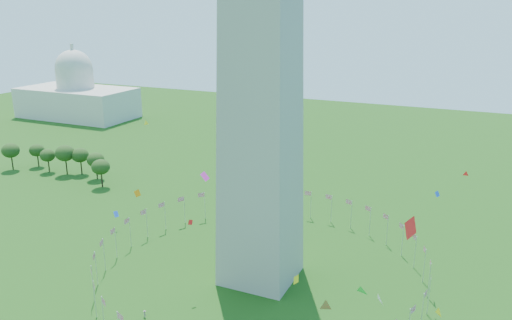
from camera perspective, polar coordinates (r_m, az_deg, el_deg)
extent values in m
cylinder|color=silver|center=(118.75, 19.14, -14.51)|extent=(0.24, 0.24, 9.00)
cylinder|color=silver|center=(124.81, 19.18, -12.89)|extent=(0.24, 0.24, 9.00)
cylinder|color=silver|center=(130.83, 18.68, -11.39)|extent=(0.24, 0.24, 9.00)
cylinder|color=silver|center=(136.65, 17.73, -10.03)|extent=(0.24, 0.24, 9.00)
cylinder|color=silver|center=(142.12, 16.40, -8.82)|extent=(0.24, 0.24, 9.00)
cylinder|color=silver|center=(147.12, 14.77, -7.77)|extent=(0.24, 0.24, 9.00)
cylinder|color=silver|center=(151.56, 12.90, -6.88)|extent=(0.24, 0.24, 9.00)
cylinder|color=silver|center=(155.36, 10.83, -6.14)|extent=(0.24, 0.24, 9.00)
cylinder|color=silver|center=(158.45, 8.61, -5.55)|extent=(0.24, 0.24, 9.00)
cylinder|color=silver|center=(160.77, 6.28, -5.12)|extent=(0.24, 0.24, 9.00)
cylinder|color=silver|center=(162.30, 3.88, -4.84)|extent=(0.24, 0.24, 9.00)
cylinder|color=silver|center=(163.01, 1.43, -4.70)|extent=(0.24, 0.24, 9.00)
cylinder|color=silver|center=(162.89, -1.03, -4.72)|extent=(0.24, 0.24, 9.00)
cylinder|color=silver|center=(161.93, -3.47, -4.88)|extent=(0.24, 0.24, 9.00)
cylinder|color=silver|center=(160.16, -5.86, -5.19)|extent=(0.24, 0.24, 9.00)
cylinder|color=silver|center=(157.60, -8.16, -5.66)|extent=(0.24, 0.24, 9.00)
cylinder|color=silver|center=(154.30, -10.34, -6.28)|extent=(0.24, 0.24, 9.00)
cylinder|color=silver|center=(150.30, -12.36, -7.05)|extent=(0.24, 0.24, 9.00)
cylinder|color=silver|center=(145.68, -14.17, -7.98)|extent=(0.24, 0.24, 9.00)
cylinder|color=silver|center=(140.53, -15.72, -9.07)|extent=(0.24, 0.24, 9.00)
cylinder|color=silver|center=(134.94, -16.95, -10.31)|extent=(0.24, 0.24, 9.00)
cylinder|color=silver|center=(129.05, -17.79, -11.71)|extent=(0.24, 0.24, 9.00)
cylinder|color=silver|center=(123.00, -18.15, -13.24)|extent=(0.24, 0.24, 9.00)
cylinder|color=silver|center=(116.97, -17.93, -14.90)|extent=(0.24, 0.24, 9.00)
cylinder|color=silver|center=(111.15, -17.05, -16.64)|extent=(0.24, 0.24, 9.00)
cylinder|color=silver|center=(112.85, 18.45, -16.22)|extent=(0.24, 0.24, 9.00)
imported|color=gray|center=(116.31, -12.59, -16.78)|extent=(1.23, 1.05, 1.65)
plane|color=white|center=(94.16, 13.95, -15.15)|extent=(1.42, 2.63, 2.64)
plane|color=red|center=(49.07, 17.25, -7.43)|extent=(2.23, 0.68, 2.33)
plane|color=orange|center=(113.66, -13.40, -3.73)|extent=(0.51, 1.83, 1.86)
plane|color=yellow|center=(153.04, -12.45, 4.14)|extent=(0.71, 1.79, 1.77)
plane|color=red|center=(116.67, -7.50, -7.07)|extent=(1.43, 0.24, 1.44)
plane|color=#CC2699|center=(95.61, -5.86, -1.88)|extent=(2.14, 1.22, 1.76)
plane|color=blue|center=(97.70, 20.01, -3.66)|extent=(1.02, 0.83, 1.19)
plane|color=yellow|center=(93.83, 20.13, -16.02)|extent=(1.17, 1.21, 1.68)
plane|color=yellow|center=(103.46, 4.61, -13.47)|extent=(1.39, 1.38, 1.94)
plane|color=blue|center=(157.47, -15.69, -5.97)|extent=(1.62, 1.97, 1.75)
plane|color=red|center=(100.24, 22.85, -1.49)|extent=(1.03, 0.26, 1.02)
plane|color=green|center=(81.73, 7.97, -16.21)|extent=(1.73, 0.78, 1.78)
plane|color=green|center=(82.71, 11.98, -14.38)|extent=(1.98, 1.43, 2.20)
ellipsoid|color=#2C511B|center=(230.42, -26.16, 0.32)|extent=(7.12, 7.12, 11.12)
ellipsoid|color=#2C511B|center=(230.63, -23.70, 0.45)|extent=(6.16, 6.16, 9.63)
ellipsoid|color=#2C511B|center=(221.32, -22.66, -0.09)|extent=(6.09, 6.09, 9.51)
ellipsoid|color=#2C511B|center=(214.98, -20.92, -0.03)|extent=(7.65, 7.65, 11.96)
ellipsoid|color=#2C511B|center=(213.55, -19.40, -0.16)|extent=(6.83, 6.83, 10.66)
ellipsoid|color=#2C511B|center=(205.52, -17.79, -0.68)|extent=(6.72, 6.72, 10.51)
ellipsoid|color=#2C511B|center=(195.57, -17.26, -1.50)|extent=(6.80, 6.80, 10.63)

